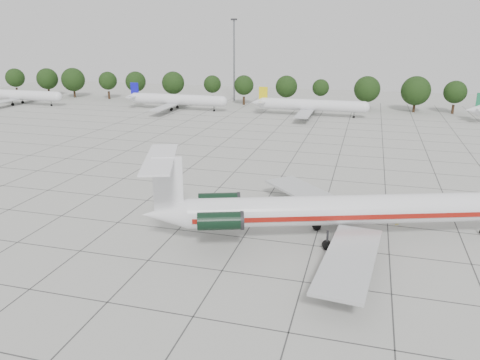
{
  "coord_description": "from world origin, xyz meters",
  "views": [
    {
      "loc": [
        12.64,
        -55.07,
        22.86
      ],
      "look_at": [
        -3.13,
        1.95,
        3.5
      ],
      "focal_mm": 35.0,
      "sensor_mm": 36.0,
      "label": 1
    }
  ],
  "objects_px": {
    "ground_crew": "(397,219)",
    "floodlight_mast": "(234,56)",
    "bg_airliner_a": "(19,95)",
    "bg_airliner_b": "(177,100)",
    "bg_airliner_c": "(311,105)",
    "main_airliner": "(328,210)"
  },
  "relations": [
    {
      "from": "bg_airliner_c",
      "to": "floodlight_mast",
      "type": "height_order",
      "value": "floodlight_mast"
    },
    {
      "from": "ground_crew",
      "to": "bg_airliner_b",
      "type": "relative_size",
      "value": 0.06
    },
    {
      "from": "bg_airliner_b",
      "to": "floodlight_mast",
      "type": "distance_m",
      "value": 26.47
    },
    {
      "from": "ground_crew",
      "to": "floodlight_mast",
      "type": "height_order",
      "value": "floodlight_mast"
    },
    {
      "from": "bg_airliner_c",
      "to": "main_airliner",
      "type": "bearing_deg",
      "value": -81.39
    },
    {
      "from": "bg_airliner_c",
      "to": "bg_airliner_b",
      "type": "bearing_deg",
      "value": -179.71
    },
    {
      "from": "main_airliner",
      "to": "floodlight_mast",
      "type": "height_order",
      "value": "floodlight_mast"
    },
    {
      "from": "bg_airliner_b",
      "to": "bg_airliner_c",
      "type": "xyz_separation_m",
      "value": [
        38.86,
        0.19,
        0.0
      ]
    },
    {
      "from": "bg_airliner_b",
      "to": "bg_airliner_c",
      "type": "height_order",
      "value": "same"
    },
    {
      "from": "bg_airliner_b",
      "to": "floodlight_mast",
      "type": "xyz_separation_m",
      "value": [
        11.27,
        21.08,
        11.37
      ]
    },
    {
      "from": "bg_airliner_a",
      "to": "floodlight_mast",
      "type": "distance_m",
      "value": 67.95
    },
    {
      "from": "bg_airliner_c",
      "to": "floodlight_mast",
      "type": "bearing_deg",
      "value": 142.87
    },
    {
      "from": "ground_crew",
      "to": "bg_airliner_b",
      "type": "bearing_deg",
      "value": -90.35
    },
    {
      "from": "ground_crew",
      "to": "bg_airliner_a",
      "type": "xyz_separation_m",
      "value": [
        -109.11,
        66.22,
        2.13
      ]
    },
    {
      "from": "ground_crew",
      "to": "floodlight_mast",
      "type": "distance_m",
      "value": 103.82
    },
    {
      "from": "bg_airliner_a",
      "to": "ground_crew",
      "type": "bearing_deg",
      "value": -31.25
    },
    {
      "from": "ground_crew",
      "to": "floodlight_mast",
      "type": "bearing_deg",
      "value": -102.76
    },
    {
      "from": "main_airliner",
      "to": "floodlight_mast",
      "type": "xyz_separation_m",
      "value": [
        -39.24,
        97.85,
        10.76
      ]
    },
    {
      "from": "bg_airliner_a",
      "to": "floodlight_mast",
      "type": "relative_size",
      "value": 1.11
    },
    {
      "from": "ground_crew",
      "to": "floodlight_mast",
      "type": "relative_size",
      "value": 0.06
    },
    {
      "from": "main_airliner",
      "to": "bg_airliner_b",
      "type": "height_order",
      "value": "main_airliner"
    },
    {
      "from": "bg_airliner_a",
      "to": "bg_airliner_b",
      "type": "xyz_separation_m",
      "value": [
        50.75,
        4.24,
        0.0
      ]
    }
  ]
}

